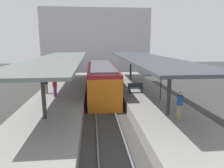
% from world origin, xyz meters
% --- Properties ---
extents(ground_plane, '(80.00, 80.00, 0.00)m').
position_xyz_m(ground_plane, '(0.00, 0.00, 0.00)').
color(ground_plane, '#383835').
extents(platform_left, '(4.40, 28.00, 1.00)m').
position_xyz_m(platform_left, '(-3.80, 0.00, 0.50)').
color(platform_left, gray).
rests_on(platform_left, ground_plane).
extents(platform_right, '(4.40, 28.00, 1.00)m').
position_xyz_m(platform_right, '(3.80, 0.00, 0.50)').
color(platform_right, gray).
rests_on(platform_right, ground_plane).
extents(track_ballast, '(3.20, 28.00, 0.20)m').
position_xyz_m(track_ballast, '(0.00, 0.00, 0.10)').
color(track_ballast, '#423F3D').
rests_on(track_ballast, ground_plane).
extents(rail_near_side, '(0.08, 28.00, 0.14)m').
position_xyz_m(rail_near_side, '(-0.72, 0.00, 0.27)').
color(rail_near_side, slate).
rests_on(rail_near_side, track_ballast).
extents(rail_far_side, '(0.08, 28.00, 0.14)m').
position_xyz_m(rail_far_side, '(0.72, 0.00, 0.27)').
color(rail_far_side, slate).
rests_on(rail_far_side, track_ballast).
extents(commuter_train, '(2.78, 11.58, 3.10)m').
position_xyz_m(commuter_train, '(0.00, 3.54, 1.73)').
color(commuter_train, maroon).
rests_on(commuter_train, track_ballast).
extents(canopy_left, '(4.18, 21.00, 3.17)m').
position_xyz_m(canopy_left, '(-3.80, 1.40, 4.05)').
color(canopy_left, '#333335').
rests_on(canopy_left, platform_left).
extents(canopy_right, '(4.18, 21.00, 3.18)m').
position_xyz_m(canopy_right, '(3.80, 1.40, 4.06)').
color(canopy_right, '#333335').
rests_on(canopy_right, platform_right).
extents(platform_bench, '(1.40, 0.41, 0.86)m').
position_xyz_m(platform_bench, '(2.97, 0.90, 1.46)').
color(platform_bench, black).
rests_on(platform_bench, platform_right).
extents(platform_sign, '(0.90, 0.08, 2.21)m').
position_xyz_m(platform_sign, '(4.30, -1.97, 2.62)').
color(platform_sign, '#262628').
rests_on(platform_sign, platform_right).
extents(passenger_near_bench, '(0.36, 0.36, 1.69)m').
position_xyz_m(passenger_near_bench, '(-5.04, 1.29, 1.88)').
color(passenger_near_bench, '#998460').
rests_on(passenger_near_bench, platform_left).
extents(passenger_mid_platform, '(0.36, 0.36, 1.69)m').
position_xyz_m(passenger_mid_platform, '(-4.08, 0.23, 1.88)').
color(passenger_mid_platform, '#7A337A').
rests_on(passenger_mid_platform, platform_left).
extents(passenger_far_end, '(0.36, 0.36, 1.68)m').
position_xyz_m(passenger_far_end, '(4.12, -5.84, 1.87)').
color(passenger_far_end, '#998460').
rests_on(passenger_far_end, platform_right).
extents(station_building_backdrop, '(18.00, 6.00, 11.00)m').
position_xyz_m(station_building_backdrop, '(-0.17, 20.00, 5.50)').
color(station_building_backdrop, '#B7B2B7').
rests_on(station_building_backdrop, ground_plane).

